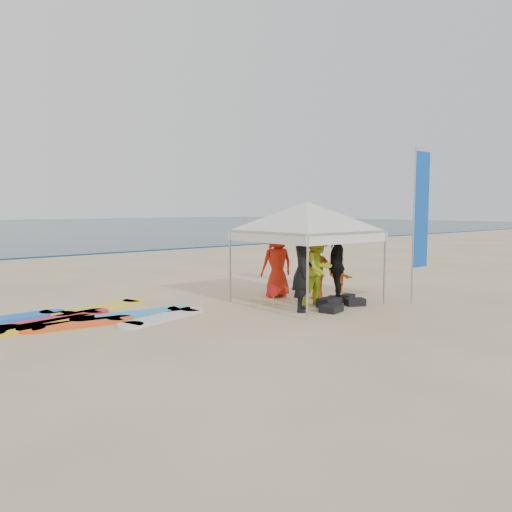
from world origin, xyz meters
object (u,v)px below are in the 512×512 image
at_px(person_orange_a, 316,268).
at_px(feather_flag, 421,212).
at_px(person_black_a, 302,270).
at_px(marker_pennant, 277,290).
at_px(person_yellow, 318,270).
at_px(person_black_b, 337,266).
at_px(person_orange_b, 277,264).
at_px(canopy_tent, 307,202).
at_px(person_seated, 340,278).
at_px(surfboard_spread, 72,320).

height_order(person_orange_a, feather_flag, feather_flag).
bearing_deg(person_black_a, person_orange_a, -8.14).
bearing_deg(marker_pennant, person_yellow, -5.73).
bearing_deg(person_black_a, person_black_b, -27.93).
bearing_deg(feather_flag, person_yellow, 151.79).
height_order(person_orange_b, marker_pennant, person_orange_b).
bearing_deg(person_black_b, person_orange_a, -107.60).
relative_size(canopy_tent, feather_flag, 0.99).
relative_size(person_yellow, person_black_b, 0.99).
relative_size(person_seated, feather_flag, 0.22).
xyz_separation_m(person_black_b, person_orange_b, (-0.80, 1.40, -0.00)).
bearing_deg(marker_pennant, feather_flag, -21.15).
xyz_separation_m(person_orange_a, canopy_tent, (-0.64, -0.26, 1.72)).
height_order(person_seated, surfboard_spread, person_seated).
distance_m(person_orange_a, feather_flag, 2.99).
xyz_separation_m(canopy_tent, marker_pennant, (-1.29, -0.33, -2.04)).
xyz_separation_m(person_black_b, marker_pennant, (-2.09, -0.04, -0.41)).
bearing_deg(surfboard_spread, person_seated, -9.61).
height_order(person_black_a, surfboard_spread, person_black_a).
xyz_separation_m(person_black_a, canopy_tent, (0.79, 0.64, 1.58)).
relative_size(canopy_tent, surfboard_spread, 0.73).
xyz_separation_m(person_orange_a, feather_flag, (1.67, -1.98, 1.49)).
relative_size(person_black_b, marker_pennant, 2.82).
xyz_separation_m(person_black_a, person_seated, (2.63, 1.12, -0.53)).
xyz_separation_m(marker_pennant, surfboard_spread, (-4.00, 2.01, -0.46)).
bearing_deg(canopy_tent, person_yellow, -96.68).
relative_size(person_black_b, person_orange_b, 1.00).
height_order(person_black_b, surfboard_spread, person_black_b).
relative_size(person_black_b, canopy_tent, 0.47).
bearing_deg(surfboard_spread, person_yellow, -22.18).
bearing_deg(surfboard_spread, person_orange_b, -6.16).
relative_size(person_orange_b, person_seated, 2.10).
bearing_deg(person_orange_a, person_black_b, 129.82).
relative_size(person_orange_a, person_orange_b, 0.91).
relative_size(person_orange_b, canopy_tent, 0.47).
bearing_deg(person_orange_b, surfboard_spread, 8.56).
distance_m(person_black_a, person_black_b, 1.64).
bearing_deg(person_seated, canopy_tent, 110.26).
xyz_separation_m(person_orange_a, person_orange_b, (-0.63, 0.85, 0.09)).
bearing_deg(feather_flag, marker_pennant, 158.85).
bearing_deg(canopy_tent, person_seated, 14.47).
xyz_separation_m(person_yellow, surfboard_spread, (-5.24, 2.14, -0.86)).
distance_m(person_yellow, person_black_b, 0.88).
xyz_separation_m(person_yellow, person_seated, (1.89, 0.93, -0.47)).
distance_m(canopy_tent, surfboard_spread, 6.09).
height_order(person_yellow, feather_flag, feather_flag).
height_order(person_black_a, person_orange_b, person_black_a).
distance_m(person_black_a, canopy_tent, 1.88).
bearing_deg(canopy_tent, person_black_a, -140.88).
xyz_separation_m(person_black_a, person_black_b, (1.60, 0.35, -0.05)).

